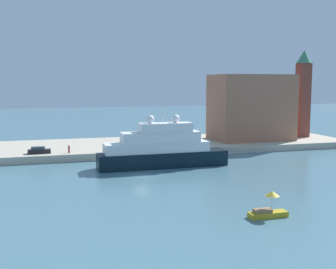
# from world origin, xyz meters

# --- Properties ---
(ground) EXTENTS (400.00, 400.00, 0.00)m
(ground) POSITION_xyz_m (0.00, 0.00, 0.00)
(ground) COLOR slate
(quay_dock) EXTENTS (110.00, 23.79, 1.47)m
(quay_dock) POSITION_xyz_m (0.00, 27.90, 0.73)
(quay_dock) COLOR #B7AD99
(quay_dock) RESTS_ON ground
(large_yacht) EXTENTS (23.59, 4.48, 11.10)m
(large_yacht) POSITION_xyz_m (5.09, 6.62, 3.20)
(large_yacht) COLOR black
(large_yacht) RESTS_ON ground
(small_motorboat) EXTENTS (4.56, 1.64, 3.01)m
(small_motorboat) POSITION_xyz_m (8.92, -24.60, 0.98)
(small_motorboat) COLOR #B7991E
(small_motorboat) RESTS_ON ground
(harbor_building) EXTENTS (18.45, 11.94, 15.64)m
(harbor_building) POSITION_xyz_m (33.10, 26.38, 9.29)
(harbor_building) COLOR #9E664C
(harbor_building) RESTS_ON quay_dock
(bell_tower) EXTENTS (3.79, 3.79, 21.81)m
(bell_tower) POSITION_xyz_m (48.11, 27.31, 13.24)
(bell_tower) COLOR brown
(bell_tower) RESTS_ON quay_dock
(parked_car) EXTENTS (4.30, 1.66, 1.32)m
(parked_car) POSITION_xyz_m (-16.16, 19.21, 2.04)
(parked_car) COLOR black
(parked_car) RESTS_ON quay_dock
(person_figure) EXTENTS (0.36, 0.36, 1.58)m
(person_figure) POSITION_xyz_m (-10.49, 18.24, 2.20)
(person_figure) COLOR maroon
(person_figure) RESTS_ON quay_dock
(mooring_bollard) EXTENTS (0.44, 0.44, 0.85)m
(mooring_bollard) POSITION_xyz_m (6.30, 17.68, 1.90)
(mooring_bollard) COLOR black
(mooring_bollard) RESTS_ON quay_dock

